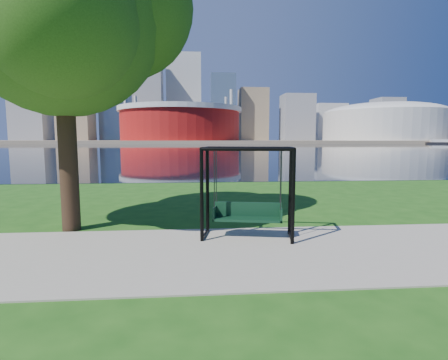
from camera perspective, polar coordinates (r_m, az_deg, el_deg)
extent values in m
plane|color=#1E5114|center=(8.08, 0.19, -10.78)|extent=(900.00, 900.00, 0.00)
cube|color=#9E937F|center=(7.60, 0.52, -11.79)|extent=(120.00, 4.00, 0.03)
cube|color=black|center=(109.71, -4.50, 5.30)|extent=(900.00, 180.00, 0.02)
cube|color=#937F60|center=(313.69, -4.74, 6.29)|extent=(900.00, 228.00, 2.00)
cylinder|color=maroon|center=(243.09, -7.12, 9.02)|extent=(80.00, 80.00, 22.00)
cylinder|color=silver|center=(243.69, -7.15, 11.25)|extent=(83.00, 83.00, 3.00)
cylinder|color=silver|center=(263.21, 0.32, 9.97)|extent=(2.00, 2.00, 32.00)
cylinder|color=silver|center=(265.53, -14.19, 9.74)|extent=(2.00, 2.00, 32.00)
cylinder|color=silver|center=(228.17, -15.75, 10.25)|extent=(2.00, 2.00, 32.00)
cylinder|color=silver|center=(225.46, 1.20, 10.53)|extent=(2.00, 2.00, 32.00)
cylinder|color=beige|center=(278.20, 24.61, 7.96)|extent=(84.00, 84.00, 20.00)
ellipsoid|color=beige|center=(278.65, 24.70, 9.80)|extent=(84.00, 84.00, 15.12)
cube|color=gray|center=(348.24, -28.96, 10.80)|extent=(28.00, 28.00, 62.00)
cube|color=#998466|center=(326.24, -23.21, 13.73)|extent=(26.00, 26.00, 88.00)
cube|color=slate|center=(343.08, -16.98, 14.18)|extent=(30.00, 24.00, 95.00)
cube|color=gray|center=(317.15, -12.24, 12.87)|extent=(24.00, 24.00, 72.00)
cube|color=silver|center=(345.09, -6.53, 13.12)|extent=(32.00, 28.00, 80.00)
cube|color=slate|center=(320.00, -0.22, 11.70)|extent=(22.00, 22.00, 58.00)
cube|color=#998466|center=(338.13, 4.73, 10.55)|extent=(26.00, 26.00, 48.00)
cube|color=gray|center=(337.20, 11.83, 9.93)|extent=(28.00, 24.00, 42.00)
cube|color=silver|center=(373.63, 16.67, 9.00)|extent=(30.00, 26.00, 36.00)
cube|color=gray|center=(377.14, 24.99, 8.94)|extent=(24.00, 24.00, 40.00)
cube|color=#998466|center=(410.61, 28.81, 7.94)|extent=(26.00, 26.00, 32.00)
sphere|color=#998466|center=(335.90, -23.61, 21.78)|extent=(10.00, 10.00, 10.00)
cylinder|color=black|center=(8.17, -3.66, -2.66)|extent=(0.10, 0.10, 2.20)
cylinder|color=black|center=(8.08, 11.23, -2.88)|extent=(0.10, 0.10, 2.20)
cylinder|color=black|center=(9.01, -2.71, -1.79)|extent=(0.10, 0.10, 2.20)
cylinder|color=black|center=(8.93, 10.77, -1.98)|extent=(0.10, 0.10, 2.20)
cylinder|color=black|center=(7.95, 3.80, 5.06)|extent=(2.08, 0.49, 0.09)
cylinder|color=black|center=(8.81, 4.05, 5.20)|extent=(2.08, 0.49, 0.09)
cylinder|color=black|center=(8.49, -3.21, 5.15)|extent=(0.25, 0.86, 0.09)
cylinder|color=black|center=(8.80, -3.12, -8.81)|extent=(0.23, 0.86, 0.07)
cylinder|color=black|center=(8.41, 11.15, 5.03)|extent=(0.25, 0.86, 0.09)
cylinder|color=black|center=(8.72, 10.84, -9.07)|extent=(0.23, 0.86, 0.07)
cube|color=black|center=(8.60, 3.84, -6.42)|extent=(1.73, 0.75, 0.06)
cube|color=black|center=(8.74, 3.91, -4.80)|extent=(1.65, 0.37, 0.36)
cube|color=black|center=(8.64, -1.54, -5.43)|extent=(0.13, 0.43, 0.33)
cube|color=black|center=(8.58, 9.28, -5.61)|extent=(0.13, 0.43, 0.33)
cylinder|color=#2E2E33|center=(8.33, -1.59, 0.02)|extent=(0.03, 0.03, 1.39)
cylinder|color=#2E2E33|center=(8.26, 9.32, -0.12)|extent=(0.03, 0.03, 1.39)
cylinder|color=#2E2E33|center=(8.68, -1.27, 0.28)|extent=(0.03, 0.03, 1.39)
cylinder|color=#2E2E33|center=(8.61, 9.20, 0.15)|extent=(0.03, 0.03, 1.39)
cylinder|color=black|center=(10.04, -24.20, 5.68)|extent=(0.47, 0.47, 4.71)
sphere|color=#2C4E17|center=(10.52, -25.09, 23.42)|extent=(5.14, 5.14, 5.14)
sphere|color=#2C4E17|center=(10.91, -16.30, 25.50)|extent=(3.85, 3.85, 3.85)
sphere|color=#2C4E17|center=(9.17, -24.93, 22.58)|extent=(3.42, 3.42, 3.42)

